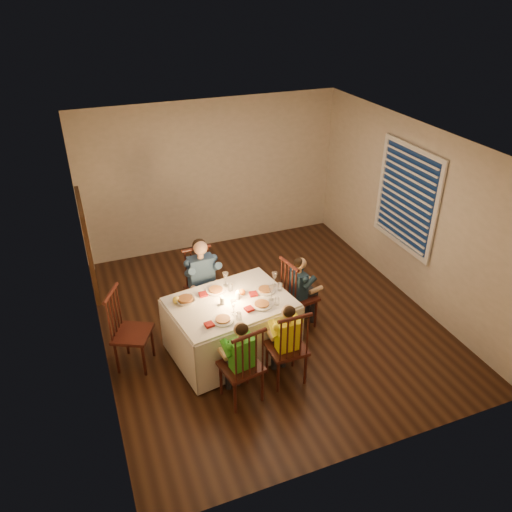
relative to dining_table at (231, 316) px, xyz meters
name	(u,v)px	position (x,y,z in m)	size (l,w,h in m)	color
ground	(267,319)	(0.69, 0.46, -0.56)	(5.00, 5.00, 0.00)	black
wall_left	(90,272)	(-1.56, 0.46, 0.74)	(0.02, 5.00, 2.60)	beige
wall_right	(411,213)	(2.94, 0.46, 0.74)	(0.02, 5.00, 2.60)	beige
wall_back	(212,176)	(0.69, 2.96, 0.74)	(4.50, 0.02, 2.60)	beige
ceiling	(269,142)	(0.69, 0.46, 2.04)	(5.00, 5.00, 0.00)	white
dining_table	(231,316)	(0.00, 0.00, 0.00)	(1.66, 1.32, 0.75)	white
chair_adult	(205,317)	(-0.13, 0.82, -0.56)	(0.44, 0.42, 1.07)	black
chair_near_left	(242,397)	(-0.16, -0.83, -0.56)	(0.44, 0.42, 1.07)	black
chair_near_right	(285,378)	(0.44, -0.73, -0.56)	(0.44, 0.42, 1.07)	black
chair_end	(298,324)	(1.06, 0.19, -0.56)	(0.44, 0.42, 1.07)	black
chair_extra	(137,364)	(-1.21, 0.19, -0.56)	(0.45, 0.43, 1.09)	black
adult	(205,317)	(-0.13, 0.82, -0.56)	(0.46, 0.42, 1.26)	#2F4C77
child_green	(242,397)	(-0.16, -0.83, -0.56)	(0.36, 0.33, 1.09)	green
child_yellow	(285,378)	(0.44, -0.73, -0.56)	(0.37, 0.34, 1.09)	#FEF11B
child_teal	(298,324)	(1.06, 0.19, -0.56)	(0.36, 0.33, 1.08)	#192E40
setting_adult	(216,291)	(-0.10, 0.28, 0.23)	(0.26, 0.26, 0.02)	silver
setting_green	(223,320)	(-0.21, -0.34, 0.23)	(0.26, 0.26, 0.02)	silver
setting_yellow	(262,305)	(0.33, -0.22, 0.23)	(0.26, 0.26, 0.02)	silver
setting_teal	(265,290)	(0.49, 0.06, 0.23)	(0.26, 0.26, 0.02)	silver
candle_left	(222,301)	(-0.11, -0.02, 0.27)	(0.06, 0.06, 0.10)	white
candle_right	(238,296)	(0.10, 0.02, 0.27)	(0.06, 0.06, 0.10)	white
squash	(176,300)	(-0.63, 0.21, 0.27)	(0.09, 0.09, 0.09)	yellow
orange_fruit	(242,292)	(0.19, 0.08, 0.26)	(0.08, 0.08, 0.08)	orange
serving_bowl	(186,301)	(-0.52, 0.18, 0.25)	(0.23, 0.23, 0.06)	silver
wall_mirror	(88,245)	(-1.53, 0.76, 0.94)	(0.06, 0.95, 1.15)	black
window_blinds	(406,198)	(2.89, 0.56, 0.94)	(0.07, 1.34, 1.54)	#0D1C36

